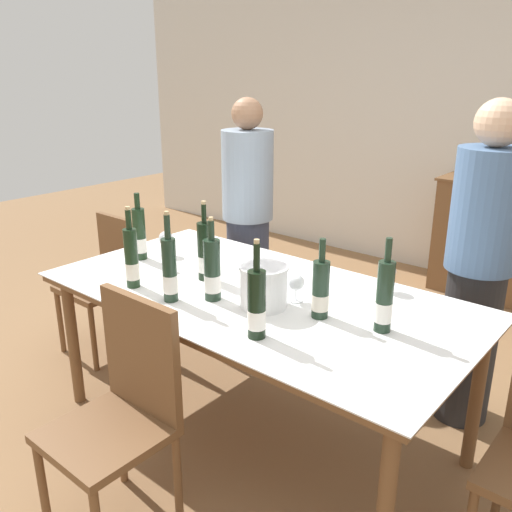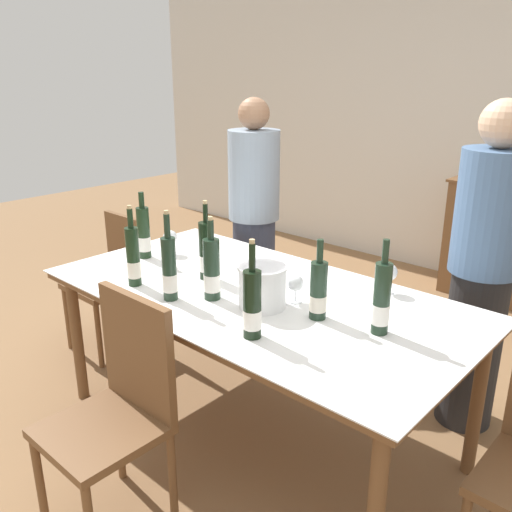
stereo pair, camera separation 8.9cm
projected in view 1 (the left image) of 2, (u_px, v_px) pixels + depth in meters
The scene contains 19 objects.
ground_plane at pixel (256, 429), 2.79m from camera, with size 12.00×12.00×0.00m, color olive.
back_wall at pixel (483, 115), 4.43m from camera, with size 8.00×0.10×2.80m.
dining_table at pixel (256, 304), 2.56m from camera, with size 2.04×1.06×0.77m.
ice_bucket at pixel (264, 285), 2.36m from camera, with size 0.22×0.22×0.19m.
wine_bottle_0 at pixel (170, 271), 2.40m from camera, with size 0.07×0.07×0.42m.
wine_bottle_1 at pixel (257, 306), 2.08m from camera, with size 0.07×0.07×0.40m.
wine_bottle_2 at pixel (321, 291), 2.25m from camera, with size 0.07×0.07×0.35m.
wine_bottle_3 at pixel (205, 253), 2.66m from camera, with size 0.08×0.08×0.40m.
wine_bottle_4 at pixel (132, 259), 2.56m from camera, with size 0.07×0.07×0.40m.
wine_bottle_5 at pixel (212, 271), 2.42m from camera, with size 0.08×0.08×0.39m.
wine_bottle_6 at pixel (384, 298), 2.12m from camera, with size 0.07×0.07×0.39m.
wine_bottle_7 at pixel (140, 235), 2.95m from camera, with size 0.07×0.07×0.37m.
wine_glass_0 at pixel (166, 239), 3.02m from camera, with size 0.08×0.08×0.14m.
wine_glass_1 at pixel (296, 283), 2.42m from camera, with size 0.07×0.07×0.13m.
wine_glass_2 at pixel (387, 271), 2.53m from camera, with size 0.08×0.08×0.14m.
chair_near_front at pixel (123, 403), 2.09m from camera, with size 0.42×0.42×0.95m.
chair_left_end at pixel (108, 275), 3.48m from camera, with size 0.42×0.42×0.87m.
person_host at pixel (248, 224), 3.55m from camera, with size 0.33×0.33×1.60m.
person_guest_left at pixel (478, 270), 2.65m from camera, with size 0.33×0.33×1.64m.
Camera 1 is at (1.51, -1.80, 1.76)m, focal length 38.00 mm.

